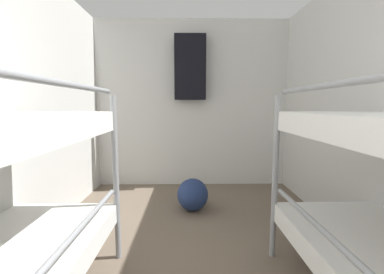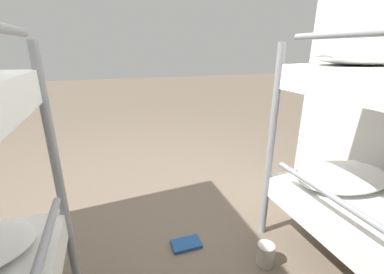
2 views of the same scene
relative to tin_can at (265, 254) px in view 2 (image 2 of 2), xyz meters
name	(u,v)px [view 2 (image 2 of 2)]	position (x,y,z in m)	size (l,w,h in m)	color
ground_plane	(161,203)	(0.46, -0.83, -0.07)	(20.00, 20.00, 0.00)	#6B5B4C
tin_can	(265,254)	(0.00, 0.00, 0.00)	(0.10, 0.10, 0.14)	#B7B2A8
floor_book	(186,244)	(0.41, -0.30, -0.06)	(0.19, 0.12, 0.02)	navy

